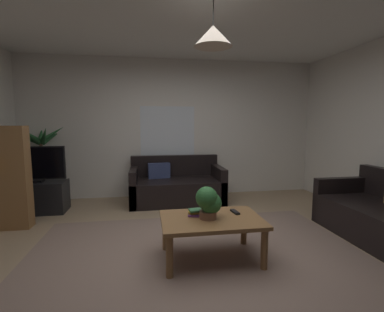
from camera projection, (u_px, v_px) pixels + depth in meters
The scene contains 17 objects.
floor at pixel (196, 254), 3.06m from camera, with size 5.67×5.08×0.02m, color #9E8466.
rug at pixel (200, 261), 2.86m from camera, with size 3.68×2.79×0.01m, color gray.
wall_back at pixel (174, 128), 5.42m from camera, with size 5.79×0.06×2.66m, color silver.
window_pane at pixel (168, 132), 5.38m from camera, with size 1.05×0.01×1.00m, color white.
couch_under_window at pixel (177, 187), 5.03m from camera, with size 1.66×0.86×0.82m.
couch_right_side at pixel (383, 218), 3.40m from camera, with size 0.86×1.49×0.82m.
coffee_table at pixel (211, 224), 2.88m from camera, with size 1.05×0.70×0.45m.
book_on_table_0 at pixel (196, 215), 2.95m from camera, with size 0.16×0.12×0.02m, color #72387F.
book_on_table_1 at pixel (196, 212), 2.96m from camera, with size 0.16×0.08×0.03m, color gold.
book_on_table_2 at pixel (195, 210), 2.95m from camera, with size 0.13×0.11×0.02m, color #387247.
remote_on_table_0 at pixel (235, 212), 3.04m from camera, with size 0.05×0.16×0.02m, color black.
potted_plant_on_table at pixel (209, 202), 2.84m from camera, with size 0.28×0.25×0.34m.
tv_stand at pixel (37, 197), 4.42m from camera, with size 0.90×0.44×0.50m, color black.
tv at pixel (34, 164), 4.33m from camera, with size 0.93×0.16×0.57m.
potted_palm_corner at pixel (42, 165), 4.86m from camera, with size 0.88×0.80×1.42m.
bookshelf_corner at pixel (0, 178), 3.68m from camera, with size 0.70×0.31×1.40m.
pendant_lamp at pixel (213, 36), 2.66m from camera, with size 0.38×0.38×0.49m.
Camera 1 is at (-0.51, -2.86, 1.43)m, focal length 25.77 mm.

